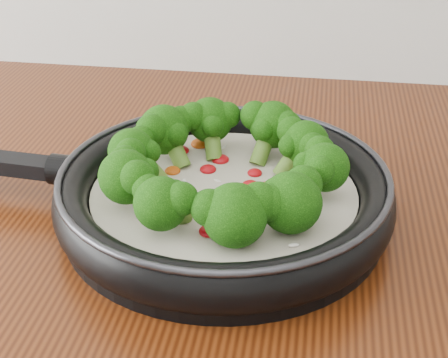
# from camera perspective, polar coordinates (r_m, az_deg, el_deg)

# --- Properties ---
(skillet) EXTENTS (0.56, 0.38, 0.10)m
(skillet) POSITION_cam_1_polar(r_m,az_deg,el_deg) (0.69, -0.26, -0.81)
(skillet) COLOR black
(skillet) RESTS_ON counter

